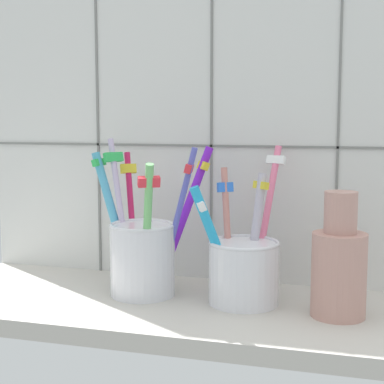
% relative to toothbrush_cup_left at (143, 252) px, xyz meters
% --- Properties ---
extents(counter_slab, '(0.64, 0.22, 0.02)m').
position_rel_toothbrush_cup_left_xyz_m(counter_slab, '(0.06, -0.02, -0.06)').
color(counter_slab, '#BCB7AD').
rests_on(counter_slab, ground).
extents(tile_wall_back, '(0.64, 0.02, 0.45)m').
position_rel_toothbrush_cup_left_xyz_m(tile_wall_back, '(0.06, 0.10, 0.15)').
color(tile_wall_back, silver).
rests_on(tile_wall_back, ground).
extents(toothbrush_cup_left, '(0.15, 0.12, 0.19)m').
position_rel_toothbrush_cup_left_xyz_m(toothbrush_cup_left, '(0.00, 0.00, 0.00)').
color(toothbrush_cup_left, silver).
rests_on(toothbrush_cup_left, counter_slab).
extents(toothbrush_cup_right, '(0.10, 0.12, 0.18)m').
position_rel_toothbrush_cup_left_xyz_m(toothbrush_cup_right, '(0.12, -0.00, -0.01)').
color(toothbrush_cup_right, white).
rests_on(toothbrush_cup_right, counter_slab).
extents(ceramic_vase, '(0.06, 0.06, 0.14)m').
position_rel_toothbrush_cup_left_xyz_m(ceramic_vase, '(0.23, -0.02, 0.00)').
color(ceramic_vase, tan).
rests_on(ceramic_vase, counter_slab).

